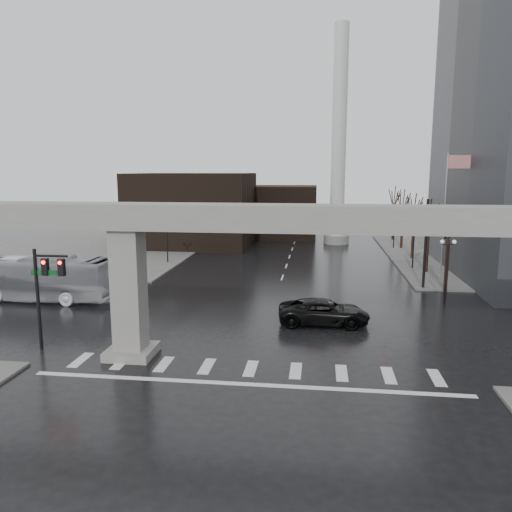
{
  "coord_description": "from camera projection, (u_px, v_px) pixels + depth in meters",
  "views": [
    {
      "loc": [
        3.44,
        -26.01,
        10.5
      ],
      "look_at": [
        -0.89,
        8.27,
        4.5
      ],
      "focal_mm": 35.0,
      "sensor_mm": 36.0,
      "label": 1
    }
  ],
  "objects": [
    {
      "name": "city_bus",
      "position": [
        34.0,
        278.0,
        40.34
      ],
      "size": [
        13.22,
        3.41,
        3.66
      ],
      "primitive_type": "imported",
      "rotation": [
        0.0,
        0.0,
        1.55
      ],
      "color": "silver",
      "rests_on": "ground"
    },
    {
      "name": "building_far_mid",
      "position": [
        284.0,
        212.0,
        78.04
      ],
      "size": [
        10.0,
        10.0,
        8.0
      ],
      "primitive_type": "cube",
      "color": "black",
      "rests_on": "ground"
    },
    {
      "name": "signal_mast_arm",
      "position": [
        382.0,
        223.0,
        43.92
      ],
      "size": [
        12.12,
        0.43,
        8.0
      ],
      "color": "black",
      "rests_on": "ground"
    },
    {
      "name": "elevated_guideway",
      "position": [
        277.0,
        239.0,
        26.31
      ],
      "size": [
        48.0,
        2.6,
        8.7
      ],
      "color": "gray",
      "rests_on": "ground"
    },
    {
      "name": "signal_left_pole",
      "position": [
        45.0,
        282.0,
        28.95
      ],
      "size": [
        2.3,
        0.3,
        6.0
      ],
      "color": "black",
      "rests_on": "ground"
    },
    {
      "name": "tree_right_3",
      "position": [
        402.0,
        227.0,
        66.42
      ],
      "size": [
        1.11,
        1.66,
        8.02
      ],
      "color": "black",
      "rests_on": "ground"
    },
    {
      "name": "lamp_left_0",
      "position": [
        118.0,
        253.0,
        42.4
      ],
      "size": [
        1.22,
        0.32,
        5.11
      ],
      "color": "black",
      "rests_on": "ground"
    },
    {
      "name": "lamp_right_0",
      "position": [
        447.0,
        260.0,
        39.07
      ],
      "size": [
        1.22,
        0.32,
        5.11
      ],
      "color": "black",
      "rests_on": "ground"
    },
    {
      "name": "tree_right_1",
      "position": [
        428.0,
        246.0,
        50.8
      ],
      "size": [
        1.09,
        1.61,
        7.67
      ],
      "color": "black",
      "rests_on": "ground"
    },
    {
      "name": "tree_right_2",
      "position": [
        413.0,
        235.0,
        58.61
      ],
      "size": [
        1.1,
        1.63,
        7.85
      ],
      "color": "black",
      "rests_on": "ground"
    },
    {
      "name": "pickup_truck",
      "position": [
        324.0,
        312.0,
        34.2
      ],
      "size": [
        6.3,
        3.06,
        1.73
      ],
      "primitive_type": "imported",
      "rotation": [
        0.0,
        0.0,
        1.6
      ],
      "color": "black",
      "rests_on": "ground"
    },
    {
      "name": "lamp_left_2",
      "position": [
        197.0,
        220.0,
        69.77
      ],
      "size": [
        1.22,
        0.32,
        5.11
      ],
      "color": "black",
      "rests_on": "ground"
    },
    {
      "name": "flagpole_assembly",
      "position": [
        448.0,
        202.0,
        45.98
      ],
      "size": [
        2.06,
        0.12,
        12.0
      ],
      "color": "silver",
      "rests_on": "ground"
    },
    {
      "name": "ground",
      "position": [
        253.0,
        361.0,
        27.65
      ],
      "size": [
        160.0,
        160.0,
        0.0
      ],
      "primitive_type": "plane",
      "color": "black",
      "rests_on": "ground"
    },
    {
      "name": "lamp_left_1",
      "position": [
        167.0,
        233.0,
        56.09
      ],
      "size": [
        1.22,
        0.32,
        5.11
      ],
      "color": "black",
      "rests_on": "ground"
    },
    {
      "name": "building_far_left",
      "position": [
        193.0,
        210.0,
        69.57
      ],
      "size": [
        16.0,
        14.0,
        10.0
      ],
      "primitive_type": "cube",
      "color": "black",
      "rests_on": "ground"
    },
    {
      "name": "lamp_right_2",
      "position": [
        395.0,
        223.0,
        66.44
      ],
      "size": [
        1.22,
        0.32,
        5.11
      ],
      "color": "black",
      "rests_on": "ground"
    },
    {
      "name": "sidewalk_ne",
      "position": [
        508.0,
        258.0,
        59.62
      ],
      "size": [
        28.0,
        36.0,
        0.15
      ],
      "primitive_type": "cube",
      "color": "slate",
      "rests_on": "ground"
    },
    {
      "name": "smokestack",
      "position": [
        339.0,
        149.0,
        69.59
      ],
      "size": [
        3.6,
        3.6,
        30.0
      ],
      "color": "silver",
      "rests_on": "ground"
    },
    {
      "name": "lamp_right_1",
      "position": [
        414.0,
        237.0,
        52.76
      ],
      "size": [
        1.22,
        0.32,
        5.11
      ],
      "color": "black",
      "rests_on": "ground"
    },
    {
      "name": "tree_right_4",
      "position": [
        394.0,
        220.0,
        74.23
      ],
      "size": [
        1.12,
        1.69,
        8.19
      ],
      "color": "black",
      "rests_on": "ground"
    },
    {
      "name": "tree_right_0",
      "position": [
        447.0,
        260.0,
        42.99
      ],
      "size": [
        1.09,
        1.58,
        7.5
      ],
      "color": "black",
      "rests_on": "ground"
    },
    {
      "name": "sidewalk_nw",
      "position": [
        94.0,
        249.0,
        66.03
      ],
      "size": [
        28.0,
        36.0,
        0.15
      ],
      "primitive_type": "cube",
      "color": "slate",
      "rests_on": "ground"
    }
  ]
}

